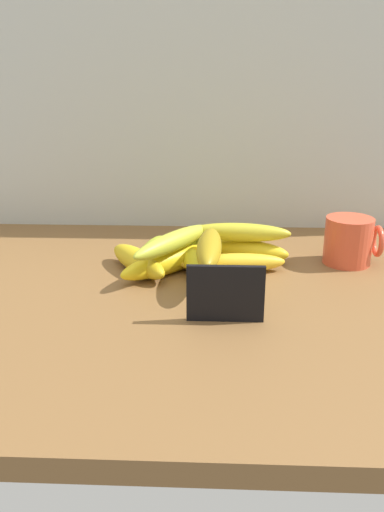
{
  "coord_description": "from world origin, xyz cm",
  "views": [
    {
      "loc": [
        5.06,
        -76.74,
        37.17
      ],
      "look_at": [
        1.64,
        4.07,
        8.0
      ],
      "focal_mm": 36.73,
      "sensor_mm": 36.0,
      "label": 1
    }
  ],
  "objects_px": {
    "coffee_mug": "(350,241)",
    "banana_6": "(138,261)",
    "banana_3": "(245,250)",
    "banana_7": "(233,263)",
    "banana_9": "(173,241)",
    "chalkboard_sign": "(225,296)",
    "banana_1": "(202,269)",
    "banana_5": "(185,249)",
    "banana_10": "(240,232)",
    "banana_2": "(152,252)",
    "banana_4": "(169,262)",
    "banana_8": "(209,248)",
    "banana_0": "(197,259)"
  },
  "relations": [
    {
      "from": "banana_5",
      "to": "banana_6",
      "type": "height_order",
      "value": "same"
    },
    {
      "from": "chalkboard_sign",
      "to": "banana_5",
      "type": "height_order",
      "value": "chalkboard_sign"
    },
    {
      "from": "coffee_mug",
      "to": "banana_6",
      "type": "distance_m",
      "value": 0.39
    },
    {
      "from": "coffee_mug",
      "to": "banana_2",
      "type": "distance_m",
      "value": 0.36
    },
    {
      "from": "banana_6",
      "to": "banana_7",
      "type": "xyz_separation_m",
      "value": [
        0.17,
        0.01,
        -0.0
      ]
    },
    {
      "from": "banana_3",
      "to": "banana_7",
      "type": "height_order",
      "value": "banana_3"
    },
    {
      "from": "coffee_mug",
      "to": "banana_5",
      "type": "height_order",
      "value": "coffee_mug"
    },
    {
      "from": "banana_0",
      "to": "banana_7",
      "type": "relative_size",
      "value": 0.96
    },
    {
      "from": "banana_1",
      "to": "banana_9",
      "type": "distance_m",
      "value": 0.07
    },
    {
      "from": "banana_6",
      "to": "banana_9",
      "type": "height_order",
      "value": "banana_9"
    },
    {
      "from": "coffee_mug",
      "to": "banana_0",
      "type": "relative_size",
      "value": 0.57
    },
    {
      "from": "banana_4",
      "to": "banana_7",
      "type": "distance_m",
      "value": 0.11
    },
    {
      "from": "banana_0",
      "to": "banana_6",
      "type": "xyz_separation_m",
      "value": [
        -0.1,
        -0.03,
        0.0
      ]
    },
    {
      "from": "coffee_mug",
      "to": "banana_5",
      "type": "relative_size",
      "value": 0.59
    },
    {
      "from": "banana_7",
      "to": "banana_9",
      "type": "height_order",
      "value": "banana_9"
    },
    {
      "from": "banana_2",
      "to": "banana_8",
      "type": "bearing_deg",
      "value": -43.54
    },
    {
      "from": "banana_4",
      "to": "banana_6",
      "type": "relative_size",
      "value": 1.23
    },
    {
      "from": "banana_4",
      "to": "banana_7",
      "type": "xyz_separation_m",
      "value": [
        0.11,
        0.01,
        -0.0
      ]
    },
    {
      "from": "chalkboard_sign",
      "to": "banana_10",
      "type": "relative_size",
      "value": 0.59
    },
    {
      "from": "coffee_mug",
      "to": "banana_10",
      "type": "relative_size",
      "value": 0.54
    },
    {
      "from": "banana_5",
      "to": "banana_8",
      "type": "bearing_deg",
      "value": -68.02
    },
    {
      "from": "chalkboard_sign",
      "to": "banana_1",
      "type": "xyz_separation_m",
      "value": [
        -0.04,
        0.14,
        -0.02
      ]
    },
    {
      "from": "banana_3",
      "to": "banana_7",
      "type": "xyz_separation_m",
      "value": [
        -0.02,
        -0.06,
        -0.0
      ]
    },
    {
      "from": "banana_0",
      "to": "banana_8",
      "type": "bearing_deg",
      "value": -74.16
    },
    {
      "from": "banana_1",
      "to": "banana_5",
      "type": "relative_size",
      "value": 1.14
    },
    {
      "from": "banana_5",
      "to": "banana_3",
      "type": "bearing_deg",
      "value": 0.1
    },
    {
      "from": "banana_0",
      "to": "chalkboard_sign",
      "type": "bearing_deg",
      "value": -77.54
    },
    {
      "from": "banana_1",
      "to": "banana_4",
      "type": "bearing_deg",
      "value": 148.22
    },
    {
      "from": "banana_9",
      "to": "coffee_mug",
      "type": "bearing_deg",
      "value": 11.33
    },
    {
      "from": "coffee_mug",
      "to": "banana_2",
      "type": "height_order",
      "value": "coffee_mug"
    },
    {
      "from": "chalkboard_sign",
      "to": "banana_0",
      "type": "relative_size",
      "value": 0.62
    },
    {
      "from": "banana_3",
      "to": "banana_8",
      "type": "height_order",
      "value": "banana_8"
    },
    {
      "from": "coffee_mug",
      "to": "banana_6",
      "type": "height_order",
      "value": "coffee_mug"
    },
    {
      "from": "banana_0",
      "to": "banana_5",
      "type": "bearing_deg",
      "value": 123.14
    },
    {
      "from": "banana_2",
      "to": "banana_10",
      "type": "relative_size",
      "value": 0.9
    },
    {
      "from": "banana_1",
      "to": "banana_10",
      "type": "bearing_deg",
      "value": 55.62
    },
    {
      "from": "banana_1",
      "to": "banana_5",
      "type": "xyz_separation_m",
      "value": [
        -0.04,
        0.1,
        -0.0
      ]
    },
    {
      "from": "banana_5",
      "to": "banana_6",
      "type": "bearing_deg",
      "value": -139.52
    },
    {
      "from": "banana_1",
      "to": "banana_2",
      "type": "height_order",
      "value": "banana_1"
    },
    {
      "from": "banana_0",
      "to": "banana_5",
      "type": "relative_size",
      "value": 1.03
    },
    {
      "from": "banana_1",
      "to": "banana_9",
      "type": "relative_size",
      "value": 0.95
    },
    {
      "from": "banana_7",
      "to": "banana_1",
      "type": "bearing_deg",
      "value": -141.9
    },
    {
      "from": "banana_7",
      "to": "banana_8",
      "type": "xyz_separation_m",
      "value": [
        -0.04,
        -0.05,
        0.05
      ]
    },
    {
      "from": "banana_6",
      "to": "banana_8",
      "type": "xyz_separation_m",
      "value": [
        0.13,
        -0.05,
        0.04
      ]
    },
    {
      "from": "banana_1",
      "to": "banana_5",
      "type": "height_order",
      "value": "same"
    },
    {
      "from": "chalkboard_sign",
      "to": "banana_6",
      "type": "xyz_separation_m",
      "value": [
        -0.15,
        0.18,
        -0.02
      ]
    },
    {
      "from": "banana_9",
      "to": "chalkboard_sign",
      "type": "bearing_deg",
      "value": -64.27
    },
    {
      "from": "banana_5",
      "to": "banana_10",
      "type": "relative_size",
      "value": 0.92
    },
    {
      "from": "banana_8",
      "to": "chalkboard_sign",
      "type": "bearing_deg",
      "value": -79.55
    },
    {
      "from": "coffee_mug",
      "to": "banana_0",
      "type": "distance_m",
      "value": 0.28
    }
  ]
}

